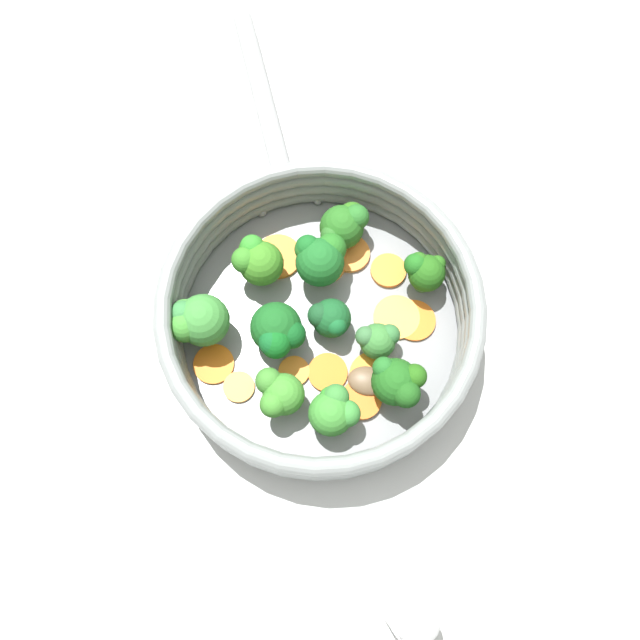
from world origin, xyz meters
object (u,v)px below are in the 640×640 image
Objects in this scene: broccoli_floret_9 at (277,332)px; carrot_slice_9 at (278,256)px; carrot_slice_4 at (396,317)px; carrot_slice_6 at (414,320)px; broccoli_floret_2 at (329,320)px; broccoli_floret_0 at (197,320)px; carrot_slice_11 at (239,387)px; broccoli_floret_4 at (320,258)px; carrot_slice_2 at (325,263)px; carrot_slice_7 at (328,372)px; skillet at (320,327)px; broccoli_floret_7 at (257,260)px; broccoli_floret_1 at (344,225)px; broccoli_floret_3 at (397,382)px; broccoli_floret_10 at (280,394)px; broccoli_floret_5 at (425,271)px; carrot_slice_5 at (214,364)px; mushroom_piece_0 at (367,381)px; carrot_slice_1 at (388,271)px; carrot_slice_3 at (294,371)px; carrot_slice_10 at (361,399)px; salt_shaker at (409,613)px; carrot_slice_0 at (350,254)px; broccoli_floret_6 at (378,340)px; carrot_slice_8 at (373,375)px.

carrot_slice_9 is at bearing 127.85° from broccoli_floret_9.
carrot_slice_4 is 0.95× the size of carrot_slice_9.
broccoli_floret_2 is (-0.06, -0.05, 0.02)m from carrot_slice_6.
carrot_slice_6 is 0.69× the size of broccoli_floret_0.
broccoli_floret_0 is (-0.06, 0.02, 0.03)m from carrot_slice_11.
broccoli_floret_4 is at bearing 13.69° from carrot_slice_9.
carrot_slice_2 is 1.18× the size of carrot_slice_7.
broccoli_floret_0 is at bearing -139.67° from carrot_slice_4.
broccoli_floret_0 is 1.12× the size of broccoli_floret_9.
carrot_slice_11 is at bearing -105.21° from skillet.
carrot_slice_2 is 0.09m from carrot_slice_4.
broccoli_floret_7 and broccoli_floret_9 have the same top height.
broccoli_floret_9 is (0.01, -0.12, 0.00)m from broccoli_floret_1.
broccoli_floret_3 is 0.11m from broccoli_floret_9.
carrot_slice_2 is 0.93× the size of broccoli_floret_10.
skillet is 9.43× the size of carrot_slice_11.
broccoli_floret_10 is at bearing -102.94° from broccoli_floret_5.
broccoli_floret_10 is (0.07, 0.01, 0.03)m from carrot_slice_5.
broccoli_floret_1 is at bearing 94.08° from broccoli_floret_4.
broccoli_floret_4 is at bearing 36.71° from broccoli_floret_7.
broccoli_floret_4 is 1.59× the size of mushroom_piece_0.
carrot_slice_1 reaches higher than carrot_slice_3.
carrot_slice_10 is at bearing -25.12° from carrot_slice_9.
broccoli_floret_10 is (-0.04, -0.17, -0.00)m from broccoli_floret_5.
salt_shaker is at bearing -59.20° from carrot_slice_6.
carrot_slice_0 is 0.03m from carrot_slice_2.
carrot_slice_0 is 0.03m from broccoli_floret_1.
broccoli_floret_1 is at bearing 140.26° from broccoli_floret_6.
carrot_slice_7 is 0.12m from carrot_slice_9.
mushroom_piece_0 is (0.12, 0.07, 0.01)m from carrot_slice_5.
skillet is at bearing 141.33° from salt_shaker.
carrot_slice_6 is 0.07m from broccoli_floret_3.
broccoli_floret_6 is (-0.04, 0.02, -0.01)m from broccoli_floret_3.
broccoli_floret_6 is at bearing -89.77° from carrot_slice_4.
carrot_slice_1 is 0.68× the size of broccoli_floret_3.
broccoli_floret_10 reaches higher than carrot_slice_5.
broccoli_floret_6 is 0.74× the size of broccoli_floret_7.
salt_shaker reaches higher than carrot_slice_4.
carrot_slice_8 is at bearing -13.69° from broccoli_floret_2.
carrot_slice_7 is 0.79× the size of carrot_slice_9.
carrot_slice_4 is at bearing 40.33° from broccoli_floret_0.
carrot_slice_6 and carrot_slice_9 have the same top height.
broccoli_floret_2 is at bearing 37.96° from broccoli_floret_0.
carrot_slice_7 is at bearing 17.13° from broccoli_floret_0.
broccoli_floret_0 is 0.18m from broccoli_floret_3.
carrot_slice_9 is 0.91× the size of broccoli_floret_3.
broccoli_floret_7 is (-0.04, -0.04, 0.03)m from carrot_slice_2.
broccoli_floret_6 is at bearing 111.22° from mushroom_piece_0.
broccoli_floret_2 is (-0.05, -0.04, 0.02)m from carrot_slice_4.
carrot_slice_8 is 0.15m from broccoli_floret_7.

